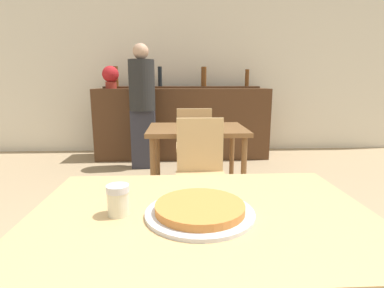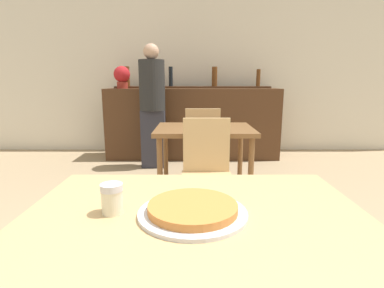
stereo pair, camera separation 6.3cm
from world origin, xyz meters
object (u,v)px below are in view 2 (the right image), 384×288
at_px(chair_far_side_back, 201,141).
at_px(pizza_tray, 192,210).
at_px(person_standing, 151,102).
at_px(potted_plant, 121,76).
at_px(chair_far_side_front, 206,167).
at_px(cheese_shaker, 111,199).

relative_size(chair_far_side_back, pizza_tray, 2.63).
height_order(person_standing, potted_plant, person_standing).
bearing_deg(chair_far_side_front, cheese_shaker, -104.29).
relative_size(chair_far_side_front, chair_far_side_back, 1.00).
bearing_deg(potted_plant, person_standing, -45.98).
distance_m(chair_far_side_front, cheese_shaker, 1.50).
bearing_deg(person_standing, chair_far_side_front, -69.53).
xyz_separation_m(chair_far_side_back, pizza_tray, (-0.12, -2.48, 0.29)).
xyz_separation_m(cheese_shaker, person_standing, (-0.28, 3.16, 0.07)).
bearing_deg(potted_plant, chair_far_side_back, -46.47).
xyz_separation_m(pizza_tray, cheese_shaker, (-0.25, 0.01, 0.03)).
bearing_deg(cheese_shaker, potted_plant, 102.16).
distance_m(cheese_shaker, person_standing, 3.17).
xyz_separation_m(chair_far_side_back, person_standing, (-0.65, 0.69, 0.39)).
height_order(chair_far_side_front, pizza_tray, chair_far_side_front).
bearing_deg(person_standing, pizza_tray, -80.50).
distance_m(chair_far_side_back, person_standing, 1.02).
height_order(chair_far_side_back, potted_plant, potted_plant).
xyz_separation_m(chair_far_side_front, potted_plant, (-1.16, 2.26, 0.75)).
bearing_deg(cheese_shaker, pizza_tray, -2.98).
relative_size(chair_far_side_back, cheese_shaker, 9.26).
bearing_deg(chair_far_side_back, person_standing, -46.85).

